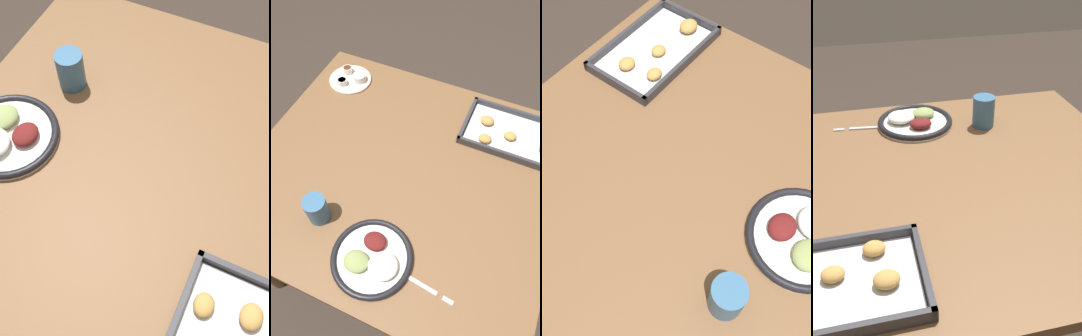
% 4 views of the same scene
% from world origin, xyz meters
% --- Properties ---
extents(ground_plane, '(8.00, 8.00, 0.00)m').
position_xyz_m(ground_plane, '(0.00, 0.00, 0.00)').
color(ground_plane, '#382D26').
extents(dining_table, '(1.10, 1.00, 0.75)m').
position_xyz_m(dining_table, '(0.00, 0.00, 0.64)').
color(dining_table, brown).
rests_on(dining_table, ground_plane).
extents(dinner_plate, '(0.25, 0.25, 0.04)m').
position_xyz_m(dinner_plate, '(0.05, -0.33, 0.76)').
color(dinner_plate, white).
rests_on(dinner_plate, dining_table).
extents(fork, '(0.20, 0.04, 0.00)m').
position_xyz_m(fork, '(0.21, -0.34, 0.75)').
color(fork, silver).
rests_on(fork, dining_table).
extents(saucer_plate, '(0.18, 0.18, 0.04)m').
position_xyz_m(saucer_plate, '(-0.40, 0.34, 0.76)').
color(saucer_plate, beige).
rests_on(saucer_plate, dining_table).
extents(baking_tray, '(0.38, 0.23, 0.04)m').
position_xyz_m(baking_tray, '(0.33, 0.32, 0.76)').
color(baking_tray, '#333338').
rests_on(baking_tray, dining_table).
extents(drinking_cup, '(0.07, 0.07, 0.10)m').
position_xyz_m(drinking_cup, '(-0.17, -0.27, 0.80)').
color(drinking_cup, '#38668E').
rests_on(drinking_cup, dining_table).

